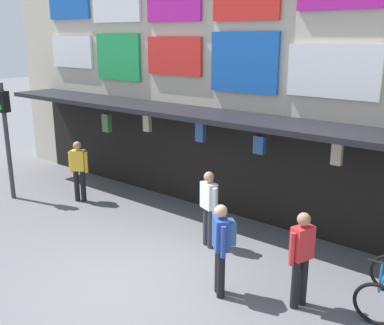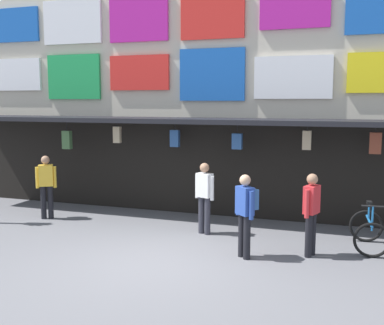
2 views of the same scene
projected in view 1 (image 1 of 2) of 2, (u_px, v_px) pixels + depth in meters
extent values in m
plane|color=slate|center=(123.00, 281.00, 8.25)|extent=(80.00, 80.00, 0.00)
cube|color=beige|center=(259.00, 52.00, 10.61)|extent=(18.00, 1.20, 8.00)
cube|color=black|center=(227.00, 118.00, 10.02)|extent=(15.30, 1.40, 0.12)
cube|color=blue|center=(69.00, 2.00, 13.54)|extent=(1.88, 0.08, 1.00)
cube|color=white|center=(72.00, 52.00, 13.94)|extent=(1.90, 0.08, 0.96)
cube|color=green|center=(118.00, 57.00, 12.71)|extent=(1.73, 0.08, 1.29)
cube|color=red|center=(174.00, 56.00, 11.42)|extent=(1.78, 0.08, 0.96)
cube|color=blue|center=(244.00, 63.00, 10.18)|extent=(1.78, 0.08, 1.36)
cube|color=white|center=(333.00, 72.00, 8.95)|extent=(1.94, 0.08, 1.06)
cylinder|color=black|center=(106.00, 109.00, 12.50)|extent=(0.02, 0.02, 0.28)
cube|color=#477042|center=(107.00, 123.00, 12.60)|extent=(0.25, 0.15, 0.51)
cylinder|color=black|center=(147.00, 112.00, 11.52)|extent=(0.02, 0.02, 0.13)
cube|color=tan|center=(147.00, 123.00, 11.60)|extent=(0.20, 0.12, 0.44)
cylinder|color=black|center=(201.00, 119.00, 10.73)|extent=(0.02, 0.02, 0.20)
cube|color=#2D5693|center=(201.00, 133.00, 10.82)|extent=(0.24, 0.14, 0.45)
cylinder|color=black|center=(260.00, 130.00, 9.59)|extent=(0.02, 0.02, 0.24)
cube|color=#2D5693|center=(260.00, 145.00, 9.67)|extent=(0.25, 0.15, 0.39)
cylinder|color=black|center=(338.00, 139.00, 8.60)|extent=(0.02, 0.02, 0.14)
cube|color=tan|center=(337.00, 154.00, 8.68)|extent=(0.21, 0.12, 0.46)
cube|color=black|center=(241.00, 168.00, 10.90)|extent=(15.30, 0.04, 2.50)
cylinder|color=#38383D|center=(7.00, 142.00, 12.07)|extent=(0.12, 0.12, 3.20)
cube|color=black|center=(3.00, 102.00, 11.77)|extent=(0.34, 0.31, 0.56)
torus|color=black|center=(376.00, 304.00, 6.92)|extent=(0.72, 0.12, 0.72)
cylinder|color=#1E66A8|center=(381.00, 278.00, 6.87)|extent=(0.04, 0.04, 0.50)
cylinder|color=black|center=(383.00, 263.00, 6.80)|extent=(0.44, 0.07, 0.04)
cylinder|color=#2D2D38|center=(206.00, 226.00, 9.59)|extent=(0.14, 0.14, 0.88)
cylinder|color=#2D2D38|center=(211.00, 229.00, 9.44)|extent=(0.14, 0.14, 0.88)
cube|color=white|center=(209.00, 195.00, 9.32)|extent=(0.41, 0.33, 0.56)
sphere|color=#A87A5B|center=(209.00, 177.00, 9.20)|extent=(0.22, 0.22, 0.22)
cylinder|color=white|center=(203.00, 195.00, 9.51)|extent=(0.09, 0.09, 0.56)
cylinder|color=white|center=(215.00, 201.00, 9.15)|extent=(0.09, 0.09, 0.56)
cylinder|color=black|center=(221.00, 274.00, 7.63)|extent=(0.14, 0.14, 0.88)
cylinder|color=black|center=(219.00, 269.00, 7.80)|extent=(0.14, 0.14, 0.88)
cube|color=#28479E|center=(220.00, 234.00, 7.52)|extent=(0.41, 0.41, 0.56)
sphere|color=tan|center=(221.00, 211.00, 7.41)|extent=(0.22, 0.22, 0.22)
cylinder|color=#28479E|center=(223.00, 242.00, 7.32)|extent=(0.09, 0.09, 0.56)
cylinder|color=#28479E|center=(218.00, 231.00, 7.74)|extent=(0.09, 0.09, 0.56)
cube|color=#2D5693|center=(230.00, 232.00, 7.54)|extent=(0.31, 0.31, 0.40)
cylinder|color=black|center=(83.00, 186.00, 12.13)|extent=(0.14, 0.14, 0.88)
cylinder|color=black|center=(77.00, 186.00, 12.15)|extent=(0.14, 0.14, 0.88)
cube|color=gold|center=(78.00, 160.00, 11.94)|extent=(0.42, 0.38, 0.56)
sphere|color=#A87A5B|center=(77.00, 146.00, 11.83)|extent=(0.22, 0.22, 0.22)
cylinder|color=gold|center=(86.00, 162.00, 11.93)|extent=(0.09, 0.09, 0.56)
cylinder|color=gold|center=(70.00, 162.00, 11.98)|extent=(0.09, 0.09, 0.56)
cube|color=maroon|center=(80.00, 158.00, 12.09)|extent=(0.32, 0.28, 0.40)
cylinder|color=black|center=(303.00, 281.00, 7.43)|extent=(0.14, 0.14, 0.88)
cylinder|color=black|center=(295.00, 284.00, 7.34)|extent=(0.14, 0.14, 0.88)
cube|color=red|center=(302.00, 243.00, 7.19)|extent=(0.32, 0.41, 0.56)
sphere|color=#A87A5B|center=(304.00, 219.00, 7.08)|extent=(0.22, 0.22, 0.22)
cylinder|color=red|center=(312.00, 242.00, 7.32)|extent=(0.09, 0.09, 0.56)
cylinder|color=red|center=(292.00, 249.00, 7.09)|extent=(0.09, 0.09, 0.56)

